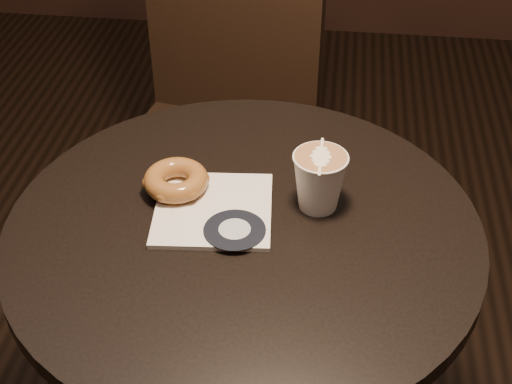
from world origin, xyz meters
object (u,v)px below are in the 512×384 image
pastry_bag (213,210)px  chair (223,94)px  latte_cup (319,181)px  doughnut (176,180)px  cafe_table (245,315)px

pastry_bag → chair: bearing=93.4°
latte_cup → chair: bearing=112.8°
chair → latte_cup: chair is taller
chair → doughnut: (0.03, -0.58, 0.19)m
cafe_table → latte_cup: (0.11, 0.05, 0.25)m
chair → pastry_bag: size_ratio=6.09×
chair → pastry_bag: chair is taller
pastry_bag → latte_cup: bearing=7.5°
pastry_bag → cafe_table: bearing=-26.8°
chair → pastry_bag: bearing=-72.1°
pastry_bag → doughnut: size_ratio=1.74×
doughnut → chair: bearing=92.7°
cafe_table → pastry_bag: (-0.05, 0.02, 0.20)m
cafe_table → doughnut: size_ratio=7.55×
latte_cup → pastry_bag: bearing=-167.5°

